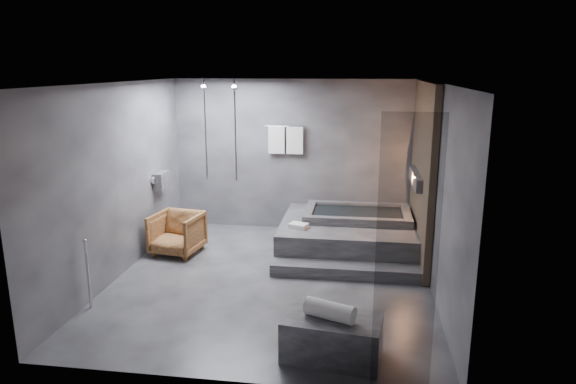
# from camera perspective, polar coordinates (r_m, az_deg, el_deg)

# --- Properties ---
(room) EXTENTS (5.00, 5.04, 2.82)m
(room) POSITION_cam_1_polar(r_m,az_deg,el_deg) (7.24, 1.51, 3.56)
(room) COLOR #2B2B2E
(room) RESTS_ON ground
(tub_deck) EXTENTS (2.20, 2.00, 0.50)m
(tub_deck) POSITION_cam_1_polar(r_m,az_deg,el_deg) (8.74, 6.65, -4.76)
(tub_deck) COLOR #303033
(tub_deck) RESTS_ON ground
(tub_step) EXTENTS (2.20, 0.36, 0.18)m
(tub_step) POSITION_cam_1_polar(r_m,az_deg,el_deg) (7.69, 6.36, -8.68)
(tub_step) COLOR #303033
(tub_step) RESTS_ON ground
(concrete_bench) EXTENTS (1.08, 0.69, 0.46)m
(concrete_bench) POSITION_cam_1_polar(r_m,az_deg,el_deg) (5.64, 4.91, -15.87)
(concrete_bench) COLOR #353538
(concrete_bench) RESTS_ON ground
(driftwood_chair) EXTENTS (0.85, 0.87, 0.69)m
(driftwood_chair) POSITION_cam_1_polar(r_m,az_deg,el_deg) (8.66, -12.23, -4.50)
(driftwood_chair) COLOR #4C2A13
(driftwood_chair) RESTS_ON ground
(rolled_towel) EXTENTS (0.57, 0.37, 0.19)m
(rolled_towel) POSITION_cam_1_polar(r_m,az_deg,el_deg) (5.47, 4.66, -13.00)
(rolled_towel) COLOR white
(rolled_towel) RESTS_ON concrete_bench
(deck_towel) EXTENTS (0.33, 0.29, 0.07)m
(deck_towel) POSITION_cam_1_polar(r_m,az_deg,el_deg) (8.22, 1.18, -3.77)
(deck_towel) COLOR silver
(deck_towel) RESTS_ON tub_deck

